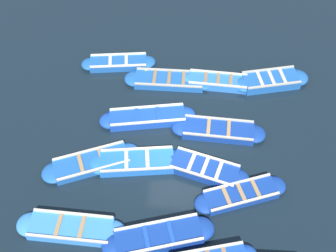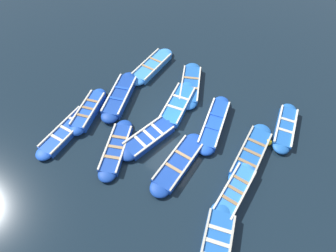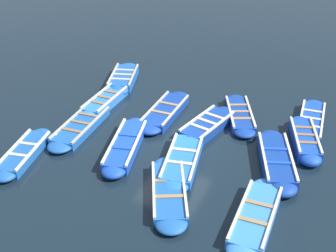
{
  "view_description": "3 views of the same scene",
  "coord_description": "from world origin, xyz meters",
  "views": [
    {
      "loc": [
        -0.76,
        10.75,
        14.63
      ],
      "look_at": [
        0.59,
        -0.65,
        0.51
      ],
      "focal_mm": 50.0,
      "sensor_mm": 36.0,
      "label": 1
    },
    {
      "loc": [
        -6.44,
        -3.73,
        10.52
      ],
      "look_at": [
        0.0,
        0.53,
        0.34
      ],
      "focal_mm": 28.0,
      "sensor_mm": 36.0,
      "label": 2
    },
    {
      "loc": [
        13.73,
        5.53,
        9.21
      ],
      "look_at": [
        -0.29,
        -0.36,
        0.23
      ],
      "focal_mm": 50.0,
      "sensor_mm": 36.0,
      "label": 3
    }
  ],
  "objects": [
    {
      "name": "ground_plane",
      "position": [
        0.0,
        0.0,
        0.0
      ],
      "size": [
        120.0,
        120.0,
        0.0
      ],
      "primitive_type": "plane",
      "color": "black"
    },
    {
      "name": "boat_near_quay",
      "position": [
        3.26,
        1.16,
        0.15
      ],
      "size": [
        3.8,
        2.45,
        0.36
      ],
      "color": "#1E59AD",
      "rests_on": "ground"
    },
    {
      "name": "boat_stern_in",
      "position": [
        0.87,
        -3.48,
        0.15
      ],
      "size": [
        3.94,
        1.13,
        0.36
      ],
      "color": "#1E59AD",
      "rests_on": "ground"
    },
    {
      "name": "boat_outer_left",
      "position": [
        1.49,
        -1.25,
        0.18
      ],
      "size": [
        3.98,
        1.65,
        0.43
      ],
      "color": "#1947B7",
      "rests_on": "ground"
    },
    {
      "name": "boat_broadside",
      "position": [
        -0.98,
        0.97,
        0.18
      ],
      "size": [
        3.54,
        1.69,
        0.42
      ],
      "color": "navy",
      "rests_on": "ground"
    },
    {
      "name": "boat_tucked",
      "position": [
        -1.39,
        -0.94,
        0.16
      ],
      "size": [
        3.74,
        1.0,
        0.39
      ],
      "color": "navy",
      "rests_on": "ground"
    },
    {
      "name": "boat_drifting",
      "position": [
        3.25,
        -4.29,
        0.16
      ],
      "size": [
        3.4,
        1.33,
        0.38
      ],
      "color": "#1E59AD",
      "rests_on": "ground"
    },
    {
      "name": "boat_mid_row",
      "position": [
        -2.33,
        1.89,
        0.15
      ],
      "size": [
        3.5,
        2.11,
        0.36
      ],
      "color": "navy",
      "rests_on": "ground"
    },
    {
      "name": "boat_alongside",
      "position": [
        0.36,
        3.89,
        0.2
      ],
      "size": [
        3.93,
        2.11,
        0.46
      ],
      "color": "navy",
      "rests_on": "ground"
    },
    {
      "name": "boat_end_of_row",
      "position": [
        -3.49,
        -3.92,
        0.2
      ],
      "size": [
        3.49,
        1.85,
        0.46
      ],
      "color": "#1E59AD",
      "rests_on": "ground"
    },
    {
      "name": "boat_outer_right",
      "position": [
        3.36,
        3.9,
        0.17
      ],
      "size": [
        3.79,
        1.03,
        0.39
      ],
      "color": "#3884E0",
      "rests_on": "ground"
    },
    {
      "name": "boat_centre",
      "position": [
        -1.23,
        -3.61,
        0.18
      ],
      "size": [
        3.32,
        0.86,
        0.42
      ],
      "color": "blue",
      "rests_on": "ground"
    },
    {
      "name": "boat_inner_gap",
      "position": [
        1.57,
        0.94,
        0.18
      ],
      "size": [
        3.84,
        1.6,
        0.41
      ],
      "color": "blue",
      "rests_on": "ground"
    },
    {
      "name": "buoy_orange_near",
      "position": [
        1.94,
        -3.91,
        0.16
      ],
      "size": [
        0.32,
        0.32,
        0.32
      ],
      "primitive_type": "sphere",
      "color": "#EAB214",
      "rests_on": "ground"
    }
  ]
}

